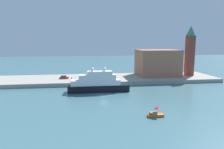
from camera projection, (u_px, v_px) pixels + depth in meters
name	position (u px, v px, depth m)	size (l,w,h in m)	color
ground	(104.00, 96.00, 69.67)	(400.00, 400.00, 0.00)	#3D6670
quay_dock	(98.00, 79.00, 96.56)	(110.00, 23.23, 1.60)	gray
large_yacht	(98.00, 83.00, 75.37)	(22.08, 4.32, 10.22)	black
small_motorboat	(155.00, 113.00, 50.28)	(3.90, 1.48, 2.55)	#C66019
harbor_building	(157.00, 63.00, 101.85)	(19.19, 15.67, 12.53)	#9E664C
bell_tower	(190.00, 49.00, 100.48)	(4.53, 4.53, 23.84)	brown
parked_car	(64.00, 77.00, 93.15)	(4.01, 1.67, 1.40)	#B21E1E
person_figure	(72.00, 79.00, 87.73)	(0.36, 0.36, 1.64)	maroon
mooring_bollard	(105.00, 81.00, 86.71)	(0.50, 0.50, 0.74)	black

